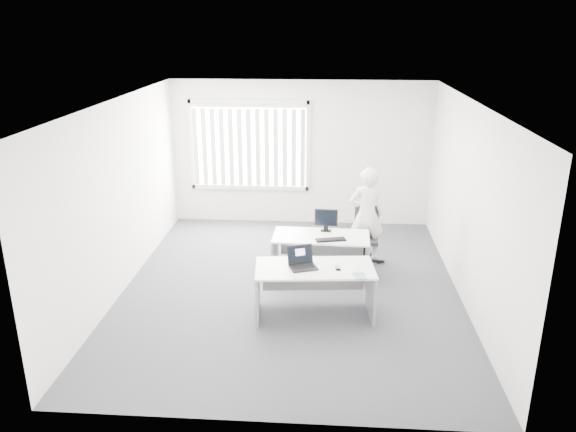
# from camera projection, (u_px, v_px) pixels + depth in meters

# --- Properties ---
(ground) EXTENTS (6.00, 6.00, 0.00)m
(ground) POSITION_uv_depth(u_px,v_px,m) (291.00, 288.00, 8.49)
(ground) COLOR #515058
(ground) RESTS_ON ground
(wall_back) EXTENTS (5.00, 0.02, 2.80)m
(wall_back) POSITION_uv_depth(u_px,v_px,m) (301.00, 154.00, 10.85)
(wall_back) COLOR white
(wall_back) RESTS_ON ground
(wall_front) EXTENTS (5.00, 0.02, 2.80)m
(wall_front) POSITION_uv_depth(u_px,v_px,m) (269.00, 298.00, 5.20)
(wall_front) COLOR white
(wall_front) RESTS_ON ground
(wall_left) EXTENTS (0.02, 6.00, 2.80)m
(wall_left) POSITION_uv_depth(u_px,v_px,m) (120.00, 197.00, 8.19)
(wall_left) COLOR white
(wall_left) RESTS_ON ground
(wall_right) EXTENTS (0.02, 6.00, 2.80)m
(wall_right) POSITION_uv_depth(u_px,v_px,m) (468.00, 204.00, 7.86)
(wall_right) COLOR white
(wall_right) RESTS_ON ground
(ceiling) EXTENTS (5.00, 6.00, 0.02)m
(ceiling) POSITION_uv_depth(u_px,v_px,m) (291.00, 102.00, 7.57)
(ceiling) COLOR white
(ceiling) RESTS_ON wall_back
(window) EXTENTS (2.32, 0.06, 1.76)m
(window) POSITION_uv_depth(u_px,v_px,m) (249.00, 146.00, 10.83)
(window) COLOR silver
(window) RESTS_ON wall_back
(blinds) EXTENTS (2.20, 0.10, 1.50)m
(blinds) POSITION_uv_depth(u_px,v_px,m) (249.00, 148.00, 10.79)
(blinds) COLOR silver
(blinds) RESTS_ON wall_back
(desk_near) EXTENTS (1.64, 0.88, 0.72)m
(desk_near) POSITION_uv_depth(u_px,v_px,m) (315.00, 281.00, 7.55)
(desk_near) COLOR white
(desk_near) RESTS_ON ground
(desk_far) EXTENTS (1.51, 0.75, 0.68)m
(desk_far) POSITION_uv_depth(u_px,v_px,m) (321.00, 247.00, 8.76)
(desk_far) COLOR white
(desk_far) RESTS_ON ground
(office_chair) EXTENTS (0.57, 0.57, 0.94)m
(office_chair) POSITION_uv_depth(u_px,v_px,m) (365.00, 245.00, 9.35)
(office_chair) COLOR black
(office_chair) RESTS_ON ground
(person) EXTENTS (0.65, 0.49, 1.62)m
(person) POSITION_uv_depth(u_px,v_px,m) (367.00, 215.00, 9.23)
(person) COLOR silver
(person) RESTS_ON ground
(laptop) EXTENTS (0.43, 0.41, 0.27)m
(laptop) POSITION_uv_depth(u_px,v_px,m) (303.00, 259.00, 7.41)
(laptop) COLOR black
(laptop) RESTS_ON desk_near
(paper_sheet) EXTENTS (0.33, 0.28, 0.00)m
(paper_sheet) POSITION_uv_depth(u_px,v_px,m) (344.00, 269.00, 7.43)
(paper_sheet) COLOR white
(paper_sheet) RESTS_ON desk_near
(mouse) EXTENTS (0.07, 0.11, 0.04)m
(mouse) POSITION_uv_depth(u_px,v_px,m) (338.00, 268.00, 7.41)
(mouse) COLOR #BBBBBE
(mouse) RESTS_ON paper_sheet
(booklet) EXTENTS (0.18, 0.23, 0.01)m
(booklet) POSITION_uv_depth(u_px,v_px,m) (360.00, 276.00, 7.22)
(booklet) COLOR silver
(booklet) RESTS_ON desk_near
(keyboard) EXTENTS (0.48, 0.26, 0.02)m
(keyboard) POSITION_uv_depth(u_px,v_px,m) (331.00, 240.00, 8.51)
(keyboard) COLOR black
(keyboard) RESTS_ON desk_far
(monitor) EXTENTS (0.37, 0.13, 0.36)m
(monitor) POSITION_uv_depth(u_px,v_px,m) (326.00, 220.00, 8.83)
(monitor) COLOR black
(monitor) RESTS_ON desk_far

